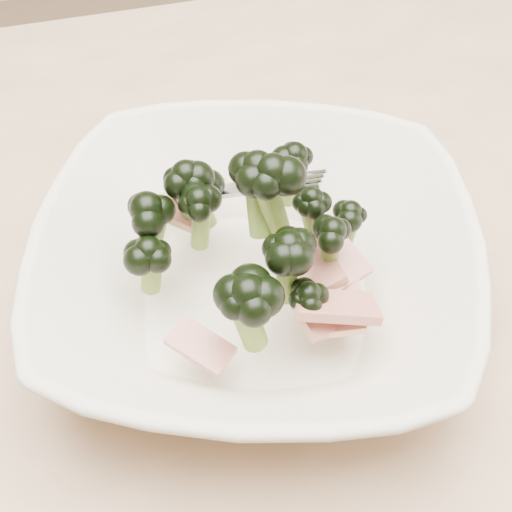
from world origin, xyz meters
name	(u,v)px	position (x,y,z in m)	size (l,w,h in m)	color
dining_table	(242,316)	(0.00, 0.00, 0.65)	(1.20, 0.80, 0.75)	tan
broccoli_dish	(255,263)	(-0.01, -0.06, 0.79)	(0.40, 0.40, 0.14)	beige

